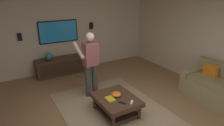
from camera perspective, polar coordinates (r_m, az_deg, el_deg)
ground_plane at (r=4.25m, az=2.69°, el=-17.18°), size 8.37×8.37×0.00m
wall_back_tv at (r=6.73m, az=-13.88°, el=9.73°), size 0.10×6.28×2.87m
area_rug at (r=4.73m, az=-0.15°, el=-12.83°), size 2.75×2.14×0.01m
couch at (r=5.47m, az=29.05°, el=-7.02°), size 1.93×0.92×0.87m
coffee_table at (r=4.43m, az=1.16°, el=-10.89°), size 1.00×0.80×0.40m
media_console at (r=6.68m, az=-13.57°, el=-0.70°), size 0.45×1.70×0.55m
tv at (r=6.62m, az=-14.95°, el=8.61°), size 0.05×1.23×0.69m
person_standing at (r=4.96m, az=-6.15°, el=0.62°), size 0.58×0.59×1.64m
bowl at (r=4.39m, az=1.14°, el=-8.87°), size 0.22×0.22×0.10m
remote_white at (r=4.20m, az=5.58°, el=-11.03°), size 0.14×0.14×0.02m
remote_black at (r=4.17m, az=3.02°, el=-11.19°), size 0.15×0.12×0.02m
book at (r=4.28m, az=-0.57°, el=-10.20°), size 0.22×0.16×0.04m
vase_round at (r=6.44m, az=-17.39°, el=1.81°), size 0.22×0.22×0.22m
wall_speaker_left at (r=7.00m, az=-5.90°, el=10.46°), size 0.06×0.12×0.22m
wall_speaker_right at (r=6.44m, az=-24.73°, el=6.74°), size 0.06×0.12×0.22m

